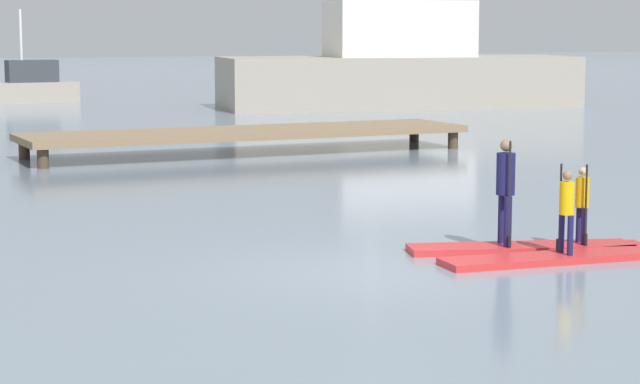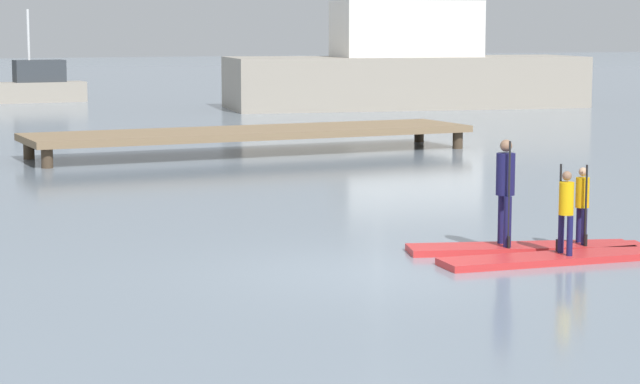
{
  "view_description": "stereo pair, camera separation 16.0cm",
  "coord_description": "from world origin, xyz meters",
  "px_view_note": "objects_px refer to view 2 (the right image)",
  "views": [
    {
      "loc": [
        -7.59,
        -14.45,
        3.32
      ],
      "look_at": [
        0.28,
        2.46,
        0.8
      ],
      "focal_mm": 68.28,
      "sensor_mm": 36.0,
      "label": 1
    },
    {
      "loc": [
        -7.45,
        -14.52,
        3.32
      ],
      "look_at": [
        0.28,
        2.46,
        0.8
      ],
      "focal_mm": 68.28,
      "sensor_mm": 36.0,
      "label": 2
    }
  ],
  "objects_px": {
    "fishing_boat_white_large": "(405,70)",
    "paddleboard_near": "(564,258)",
    "fishing_boat_green_midground": "(31,86)",
    "paddler_child_front": "(582,201)",
    "paddler_child_solo": "(566,207)",
    "paddler_adult": "(505,185)",
    "paddleboard_far": "(525,248)"
  },
  "relations": [
    {
      "from": "paddler_child_solo",
      "to": "fishing_boat_green_midground",
      "type": "height_order",
      "value": "fishing_boat_green_midground"
    },
    {
      "from": "paddler_child_solo",
      "to": "fishing_boat_green_midground",
      "type": "xyz_separation_m",
      "value": [
        0.47,
        40.68,
        -0.06
      ]
    },
    {
      "from": "paddler_adult",
      "to": "fishing_boat_white_large",
      "type": "height_order",
      "value": "fishing_boat_white_large"
    },
    {
      "from": "paddleboard_far",
      "to": "paddler_adult",
      "type": "relative_size",
      "value": 2.25
    },
    {
      "from": "paddleboard_far",
      "to": "paddleboard_near",
      "type": "bearing_deg",
      "value": -85.87
    },
    {
      "from": "paddler_adult",
      "to": "fishing_boat_green_midground",
      "type": "xyz_separation_m",
      "value": [
        0.87,
        39.71,
        -0.29
      ]
    },
    {
      "from": "paddler_adult",
      "to": "paddler_child_front",
      "type": "xyz_separation_m",
      "value": [
        1.13,
        -0.37,
        -0.26
      ]
    },
    {
      "from": "fishing_boat_white_large",
      "to": "paddleboard_near",
      "type": "bearing_deg",
      "value": -114.61
    },
    {
      "from": "paddler_child_solo",
      "to": "fishing_boat_white_large",
      "type": "xyz_separation_m",
      "value": [
        14.09,
        30.8,
        0.79
      ]
    },
    {
      "from": "paddler_child_front",
      "to": "paddleboard_far",
      "type": "bearing_deg",
      "value": 161.39
    },
    {
      "from": "paddler_child_solo",
      "to": "paddleboard_far",
      "type": "xyz_separation_m",
      "value": [
        -0.08,
        0.87,
        -0.73
      ]
    },
    {
      "from": "paddleboard_near",
      "to": "paddler_child_solo",
      "type": "distance_m",
      "value": 0.73
    },
    {
      "from": "paddleboard_near",
      "to": "paddleboard_far",
      "type": "relative_size",
      "value": 1.06
    },
    {
      "from": "paddler_child_solo",
      "to": "paddleboard_far",
      "type": "relative_size",
      "value": 0.36
    },
    {
      "from": "paddleboard_far",
      "to": "fishing_boat_green_midground",
      "type": "bearing_deg",
      "value": 89.2
    },
    {
      "from": "paddler_child_front",
      "to": "paddler_child_solo",
      "type": "bearing_deg",
      "value": -140.91
    },
    {
      "from": "paddleboard_near",
      "to": "fishing_boat_white_large",
      "type": "xyz_separation_m",
      "value": [
        14.11,
        30.81,
        1.52
      ]
    },
    {
      "from": "paddler_adult",
      "to": "fishing_boat_green_midground",
      "type": "bearing_deg",
      "value": 88.75
    },
    {
      "from": "fishing_boat_green_midground",
      "to": "paddler_child_solo",
      "type": "bearing_deg",
      "value": -90.67
    },
    {
      "from": "fishing_boat_white_large",
      "to": "fishing_boat_green_midground",
      "type": "height_order",
      "value": "fishing_boat_white_large"
    },
    {
      "from": "paddler_child_solo",
      "to": "paddler_child_front",
      "type": "distance_m",
      "value": 0.95
    },
    {
      "from": "paddleboard_far",
      "to": "paddler_adult",
      "type": "distance_m",
      "value": 1.01
    },
    {
      "from": "paddleboard_near",
      "to": "paddler_child_front",
      "type": "xyz_separation_m",
      "value": [
        0.75,
        0.6,
        0.7
      ]
    },
    {
      "from": "paddler_child_solo",
      "to": "paddler_child_front",
      "type": "xyz_separation_m",
      "value": [
        0.73,
        0.6,
        -0.03
      ]
    },
    {
      "from": "paddleboard_near",
      "to": "paddleboard_far",
      "type": "bearing_deg",
      "value": 94.13
    },
    {
      "from": "paddler_adult",
      "to": "fishing_boat_white_large",
      "type": "bearing_deg",
      "value": 64.1
    },
    {
      "from": "paddler_child_front",
      "to": "fishing_boat_white_large",
      "type": "height_order",
      "value": "fishing_boat_white_large"
    },
    {
      "from": "paddleboard_far",
      "to": "fishing_boat_white_large",
      "type": "xyz_separation_m",
      "value": [
        14.17,
        29.93,
        1.52
      ]
    },
    {
      "from": "paddleboard_far",
      "to": "fishing_boat_green_midground",
      "type": "distance_m",
      "value": 39.82
    },
    {
      "from": "fishing_boat_white_large",
      "to": "fishing_boat_green_midground",
      "type": "xyz_separation_m",
      "value": [
        -13.62,
        9.87,
        -0.86
      ]
    },
    {
      "from": "paddleboard_near",
      "to": "fishing_boat_white_large",
      "type": "relative_size",
      "value": 0.25
    },
    {
      "from": "fishing_boat_white_large",
      "to": "paddleboard_far",
      "type": "bearing_deg",
      "value": -115.34
    }
  ]
}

